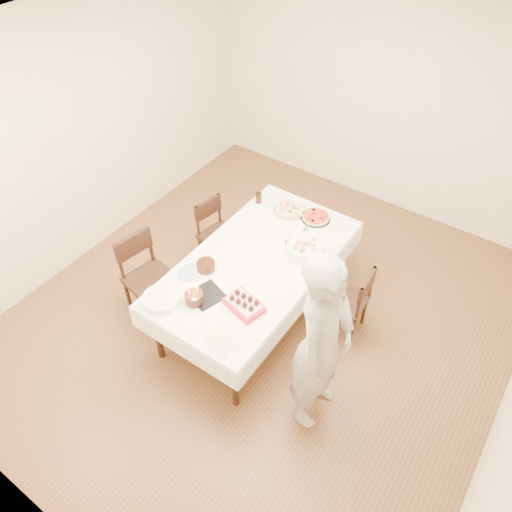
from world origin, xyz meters
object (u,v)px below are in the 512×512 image
Objects in this scene: person at (322,344)px; cola_glass at (259,198)px; taper_candle at (289,234)px; pasta_bowl at (305,249)px; dining_table at (256,288)px; chair_right_savory at (345,300)px; strawberry_box at (244,304)px; chair_left_savory at (220,237)px; pizza_pepperoni at (316,217)px; layer_cake at (206,266)px; pizza_white at (290,209)px; birthday_cake at (194,295)px; chair_left_dessert at (151,280)px.

cola_glass is at bearing 45.18° from person.
pasta_bowl is at bearing -6.64° from taper_candle.
person reaches higher than dining_table.
dining_table is at bearing -161.31° from chair_right_savory.
strawberry_box is (-0.76, 0.05, -0.10)m from person.
pasta_bowl reaches higher than chair_left_savory.
person is 0.77m from strawberry_box.
person is at bearing -58.82° from pizza_pepperoni.
layer_cake is 0.57m from strawberry_box.
pizza_white is 1.52m from birthday_cake.
chair_right_savory is 1.47m from birthday_cake.
dining_table is 6.54× the size of strawberry_box.
chair_right_savory is 1.11m from pizza_white.
pizza_white is at bearing -107.01° from chair_left_dessert.
taper_candle is at bearing -60.06° from pizza_white.
pasta_bowl is (-0.48, 0.01, 0.41)m from chair_right_savory.
person is 15.26× the size of cola_glass.
chair_right_savory is at bearing -38.29° from pizza_pepperoni.
strawberry_box is at bearing 147.01° from chair_left_savory.
pasta_bowl reaches higher than strawberry_box.
chair_left_dessert reaches higher than pizza_pepperoni.
pizza_white is 2.19× the size of birthday_cake.
taper_candle reaches higher than chair_left_dessert.
birthday_cake is (-0.29, -1.56, 0.07)m from pizza_pepperoni.
dining_table is at bearing -80.47° from pizza_white.
strawberry_box is at bearing -127.45° from chair_right_savory.
chair_right_savory reaches higher than pizza_white.
person is 1.29m from taper_candle.
taper_candle is at bearing 97.70° from strawberry_box.
person is 11.14× the size of birthday_cake.
taper_candle reaches higher than chair_right_savory.
cola_glass is (-0.35, -0.06, 0.04)m from pizza_white.
chair_left_savory reaches higher than pizza_white.
taper_candle is 0.84m from layer_cake.
dining_table is at bearing 48.54° from layer_cake.
chair_left_dessert is at bearing 92.12° from chair_left_savory.
pasta_bowl reaches higher than pizza_white.
pizza_white is 1.07× the size of strawberry_box.
cola_glass is (0.25, 0.37, 0.40)m from chair_left_savory.
person is (0.21, -0.90, 0.48)m from chair_right_savory.
birthday_cake is at bearing -65.64° from layer_cake.
strawberry_box is at bearing -65.15° from dining_table.
chair_left_savory is at bearing -144.04° from pizza_white.
chair_left_savory is 2.34× the size of pasta_bowl.
chair_left_dessert reaches higher than birthday_cake.
pizza_white is at bearing 36.19° from person.
pasta_bowl is at bearing 47.16° from dining_table.
cola_glass is (-0.63, -0.11, 0.04)m from pizza_pepperoni.
taper_candle is (0.12, 0.37, 0.50)m from dining_table.
layer_cake is (-0.45, -1.20, 0.02)m from pizza_pepperoni.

